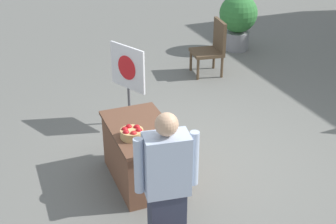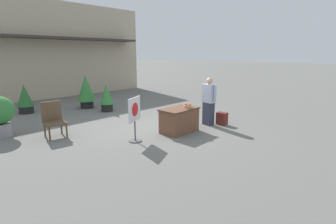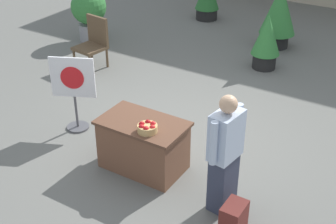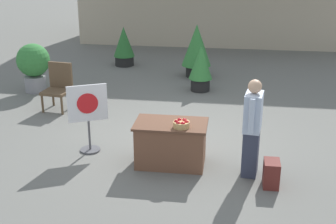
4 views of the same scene
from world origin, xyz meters
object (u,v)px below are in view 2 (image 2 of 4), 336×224
(potted_plant_near_left, at_px, (107,97))
(potted_plant_far_left, at_px, (86,90))
(person_visitor, at_px, (209,101))
(patio_chair, at_px, (53,118))
(potted_plant_near_right, at_px, (0,113))
(poster_board, at_px, (135,117))
(apple_basket, at_px, (188,106))
(backpack, at_px, (222,119))
(potted_plant_far_right, at_px, (25,98))
(display_table, at_px, (179,120))

(potted_plant_near_left, bearing_deg, potted_plant_far_left, 99.67)
(person_visitor, xyz_separation_m, patio_chair, (-4.15, 2.55, -0.26))
(potted_plant_near_right, relative_size, potted_plant_far_left, 0.83)
(poster_board, distance_m, potted_plant_near_right, 3.97)
(apple_basket, xyz_separation_m, backpack, (1.44, -0.36, -0.60))
(backpack, height_order, potted_plant_near_left, potted_plant_near_left)
(person_visitor, height_order, potted_plant_near_left, person_visitor)
(person_visitor, relative_size, potted_plant_far_right, 1.38)
(potted_plant_far_left, bearing_deg, potted_plant_near_left, -80.33)
(potted_plant_near_right, relative_size, potted_plant_far_right, 1.03)
(poster_board, bearing_deg, apple_basket, 49.08)
(person_visitor, relative_size, patio_chair, 1.55)
(potted_plant_near_right, bearing_deg, potted_plant_far_right, 59.47)
(patio_chair, distance_m, potted_plant_far_right, 3.92)
(backpack, distance_m, patio_chair, 5.34)
(display_table, bearing_deg, potted_plant_near_right, 138.05)
(apple_basket, xyz_separation_m, potted_plant_far_left, (-0.23, 5.53, -0.02))
(poster_board, distance_m, patio_chair, 2.46)
(apple_basket, relative_size, backpack, 0.63)
(display_table, height_order, potted_plant_far_left, potted_plant_far_left)
(potted_plant_near_left, bearing_deg, apple_basket, -89.80)
(potted_plant_far_right, bearing_deg, backpack, -60.10)
(person_visitor, height_order, potted_plant_near_right, person_visitor)
(potted_plant_far_right, bearing_deg, person_visitor, -60.92)
(potted_plant_far_right, distance_m, potted_plant_far_left, 2.41)
(person_visitor, bearing_deg, potted_plant_near_left, -67.44)
(patio_chair, bearing_deg, apple_basket, 57.74)
(person_visitor, relative_size, poster_board, 1.29)
(poster_board, xyz_separation_m, potted_plant_near_left, (1.69, 3.81, -0.09))
(backpack, relative_size, potted_plant_near_left, 0.37)
(display_table, xyz_separation_m, apple_basket, (0.19, -0.17, 0.43))
(potted_plant_far_left, bearing_deg, apple_basket, -87.67)
(potted_plant_near_left, height_order, potted_plant_far_right, potted_plant_far_right)
(patio_chair, distance_m, potted_plant_far_left, 4.11)
(apple_basket, height_order, potted_plant_far_right, potted_plant_far_right)
(poster_board, relative_size, potted_plant_far_left, 0.86)
(patio_chair, bearing_deg, person_visitor, 66.14)
(poster_board, bearing_deg, potted_plant_far_left, 138.48)
(person_visitor, distance_m, backpack, 0.76)
(backpack, height_order, potted_plant_far_left, potted_plant_far_left)
(potted_plant_near_right, height_order, potted_plant_far_left, potted_plant_far_left)
(poster_board, bearing_deg, patio_chair, -172.46)
(backpack, bearing_deg, potted_plant_far_left, 105.80)
(person_visitor, bearing_deg, potted_plant_far_left, -68.56)
(potted_plant_near_left, bearing_deg, person_visitor, -75.23)
(patio_chair, xyz_separation_m, potted_plant_near_left, (3.02, 1.75, 0.06))
(backpack, xyz_separation_m, poster_board, (-3.15, 0.84, 0.49))
(person_visitor, bearing_deg, patio_chair, -23.80)
(person_visitor, distance_m, poster_board, 2.87)
(backpack, distance_m, potted_plant_far_right, 7.82)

